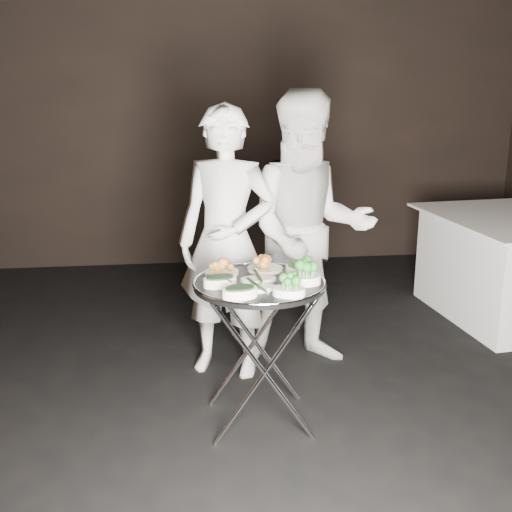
{
  "coord_description": "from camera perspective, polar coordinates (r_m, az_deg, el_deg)",
  "views": [
    {
      "loc": [
        -0.6,
        -3.14,
        1.92
      ],
      "look_at": [
        -0.18,
        0.29,
        0.95
      ],
      "focal_mm": 45.0,
      "sensor_mm": 36.0,
      "label": 1
    }
  ],
  "objects": [
    {
      "name": "potato_plate_b",
      "position": [
        3.68,
        0.8,
        -0.79
      ],
      "size": [
        0.22,
        0.22,
        0.07
      ],
      "rotation": [
        0.0,
        0.0,
        -0.42
      ],
      "color": "beige",
      "rests_on": "serving_tray"
    },
    {
      "name": "wall_back",
      "position": [
        6.71,
        -1.95,
        12.06
      ],
      "size": [
        6.0,
        0.05,
        3.0
      ],
      "primitive_type": "cube",
      "color": "black",
      "rests_on": "floor"
    },
    {
      "name": "serving_tray",
      "position": [
        3.49,
        0.3,
        -2.48
      ],
      "size": [
        0.73,
        0.73,
        0.04
      ],
      "color": "black",
      "rests_on": "tray_stand"
    },
    {
      "name": "serving_utensils",
      "position": [
        3.54,
        0.43,
        -1.25
      ],
      "size": [
        0.57,
        0.41,
        0.01
      ],
      "color": "silver",
      "rests_on": "serving_tray"
    },
    {
      "name": "broccoli_bowl_a",
      "position": [
        3.45,
        4.25,
        -1.92
      ],
      "size": [
        0.19,
        0.14,
        0.08
      ],
      "rotation": [
        0.0,
        0.0,
        0.03
      ],
      "color": "white",
      "rests_on": "serving_tray"
    },
    {
      "name": "waiter_right",
      "position": [
        4.27,
        4.71,
        2.14
      ],
      "size": [
        0.92,
        0.72,
        1.85
      ],
      "primitive_type": "imported",
      "rotation": [
        0.0,
        0.0,
        -0.03
      ],
      "color": "silver",
      "rests_on": "floor"
    },
    {
      "name": "asparagus_plate_a",
      "position": [
        3.49,
        0.22,
        -1.98
      ],
      "size": [
        0.2,
        0.12,
        0.04
      ],
      "rotation": [
        0.0,
        0.0,
        0.06
      ],
      "color": "white",
      "rests_on": "serving_tray"
    },
    {
      "name": "spinach_bowl_a",
      "position": [
        3.41,
        -3.22,
        -2.14
      ],
      "size": [
        0.21,
        0.17,
        0.08
      ],
      "rotation": [
        0.0,
        0.0,
        0.28
      ],
      "color": "white",
      "rests_on": "serving_tray"
    },
    {
      "name": "tray_stand",
      "position": [
        3.62,
        0.3,
        -8.05
      ],
      "size": [
        0.56,
        0.48,
        0.83
      ],
      "rotation": [
        0.0,
        0.0,
        -0.16
      ],
      "color": "silver",
      "rests_on": "floor"
    },
    {
      "name": "potato_plate_a",
      "position": [
        3.62,
        -3.1,
        -1.13
      ],
      "size": [
        0.2,
        0.2,
        0.07
      ],
      "rotation": [
        0.0,
        0.0,
        0.24
      ],
      "color": "beige",
      "rests_on": "serving_tray"
    },
    {
      "name": "greens_bowl",
      "position": [
        3.62,
        3.68,
        -1.08
      ],
      "size": [
        0.13,
        0.13,
        0.08
      ],
      "rotation": [
        0.0,
        0.0,
        -0.31
      ],
      "color": "white",
      "rests_on": "serving_tray"
    },
    {
      "name": "broccoli_bowl_b",
      "position": [
        3.26,
        2.94,
        -3.02
      ],
      "size": [
        0.2,
        0.17,
        0.07
      ],
      "rotation": [
        0.0,
        0.0,
        -0.32
      ],
      "color": "white",
      "rests_on": "serving_tray"
    },
    {
      "name": "asparagus_plate_b",
      "position": [
        3.34,
        0.12,
        -2.78
      ],
      "size": [
        0.22,
        0.16,
        0.04
      ],
      "rotation": [
        0.0,
        0.0,
        0.28
      ],
      "color": "white",
      "rests_on": "serving_tray"
    },
    {
      "name": "waiter_left",
      "position": [
        4.14,
        -2.65,
        1.16
      ],
      "size": [
        0.76,
        0.63,
        1.77
      ],
      "primitive_type": "imported",
      "rotation": [
        0.0,
        0.0,
        -0.38
      ],
      "color": "silver",
      "rests_on": "floor"
    },
    {
      "name": "spinach_bowl_b",
      "position": [
        3.23,
        -1.45,
        -3.12
      ],
      "size": [
        0.21,
        0.16,
        0.08
      ],
      "rotation": [
        0.0,
        0.0,
        0.25
      ],
      "color": "white",
      "rests_on": "serving_tray"
    },
    {
      "name": "floor",
      "position": [
        3.75,
        3.37,
        -15.65
      ],
      "size": [
        6.0,
        7.0,
        0.05
      ],
      "primitive_type": "cube",
      "color": "black",
      "rests_on": "ground"
    }
  ]
}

